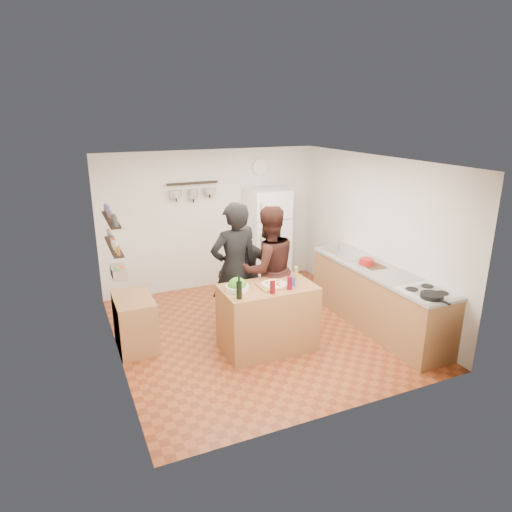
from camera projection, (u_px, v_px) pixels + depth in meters
name	position (u px, v px, depth m)	size (l,w,h in m)	color
room_shell	(248.00, 244.00, 6.76)	(4.20, 4.20, 4.20)	brown
prep_island	(268.00, 318.00, 6.20)	(1.25, 0.72, 0.91)	#A6723C
pizza_board	(274.00, 285.00, 6.07)	(0.42, 0.34, 0.02)	#935F35
pizza	(274.00, 284.00, 6.06)	(0.34, 0.34, 0.02)	#D2C28A
salad_bowl	(237.00, 288.00, 5.93)	(0.31, 0.31, 0.06)	silver
wine_bottle	(239.00, 290.00, 5.64)	(0.07, 0.07, 0.22)	black
wine_glass_near	(273.00, 287.00, 5.81)	(0.07, 0.07, 0.17)	#5F080D
wine_glass_far	(290.00, 283.00, 5.94)	(0.07, 0.07, 0.17)	#570718
pepper_mill	(296.00, 275.00, 6.25)	(0.05, 0.05, 0.16)	olive
salt_canister	(292.00, 282.00, 6.05)	(0.08, 0.08, 0.13)	navy
person_left	(235.00, 270.00, 6.47)	(0.72, 0.47, 1.96)	black
person_center	(268.00, 269.00, 6.63)	(0.91, 0.71, 1.87)	black
person_back	(247.00, 273.00, 7.00)	(0.88, 0.37, 1.51)	#2B2926
counter_run	(377.00, 298.00, 6.84)	(0.63, 2.63, 0.90)	#9E7042
stove_top	(427.00, 292.00, 5.87)	(0.60, 0.62, 0.02)	white
skillet	(432.00, 296.00, 5.66)	(0.28, 0.28, 0.05)	black
sink	(346.00, 253.00, 7.44)	(0.50, 0.80, 0.03)	silver
cutting_board	(372.00, 266.00, 6.85)	(0.30, 0.40, 0.02)	brown
red_bowl	(367.00, 262.00, 6.88)	(0.21, 0.21, 0.09)	#A51612
fridge	(267.00, 238.00, 8.41)	(0.70, 0.68, 1.80)	white
wall_clock	(260.00, 167.00, 8.32)	(0.30, 0.30, 0.03)	silver
spice_shelf_lower	(114.00, 246.00, 5.77)	(0.12, 1.00, 0.03)	black
spice_shelf_upper	(111.00, 219.00, 5.66)	(0.12, 1.00, 0.03)	black
produce_basket	(119.00, 272.00, 5.89)	(0.18, 0.35, 0.14)	silver
side_table	(135.00, 322.00, 6.26)	(0.50, 0.80, 0.73)	#AB6F48
pot_rack	(193.00, 183.00, 7.81)	(0.90, 0.04, 0.04)	black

